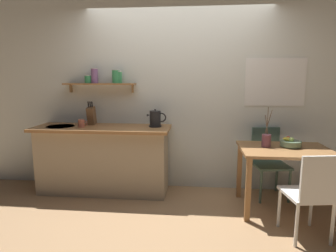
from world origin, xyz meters
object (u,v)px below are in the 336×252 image
Objects in this scene: dining_chair_far at (268,159)px; coffee_mug_by_sink at (82,123)px; electric_kettle at (155,119)px; dining_table at (285,158)px; dining_chair_near at (311,192)px; fruit_bowl at (290,143)px; twig_vase at (266,140)px; knife_block at (91,115)px.

dining_chair_far is 2.53m from coffee_mug_by_sink.
dining_table is at bearing -14.08° from electric_kettle.
electric_kettle reaches higher than dining_table.
coffee_mug_by_sink is at bearing 160.77° from dining_chair_near.
fruit_bowl is 0.91× the size of electric_kettle.
fruit_bowl is at bearing -10.99° from electric_kettle.
coffee_mug_by_sink is (-2.62, 0.91, 0.48)m from dining_chair_near.
fruit_bowl is at bearing -3.99° from coffee_mug_by_sink.
dining_chair_far is at bearing 2.08° from electric_kettle.
coffee_mug_by_sink is (-2.55, 0.26, 0.33)m from dining_table.
dining_chair_near is 7.10× the size of coffee_mug_by_sink.
twig_vase is (-0.21, 0.06, 0.20)m from dining_table.
dining_table is 2.57m from knife_block.
knife_block is (-2.57, 0.39, 0.24)m from fruit_bowl.
electric_kettle is at bearing -177.92° from dining_chair_far.
dining_chair_near is 1.85× the size of twig_vase.
dining_table is 3.95× the size of electric_kettle.
dining_chair_far is 7.26× the size of coffee_mug_by_sink.
knife_block is (-2.49, 0.46, 0.41)m from dining_table.
dining_chair_far reaches higher than dining_table.
knife_block is at bearing 171.45° from fruit_bowl.
fruit_bowl is at bearing 3.08° from twig_vase.
coffee_mug_by_sink reaches higher than dining_chair_near.
knife_block reaches higher than coffee_mug_by_sink.
electric_kettle is (-1.58, 0.40, 0.39)m from dining_table.
dining_chair_far is 3.48× the size of electric_kettle.
knife_block is 0.23m from coffee_mug_by_sink.
dining_table is 0.29m from twig_vase.
dining_chair_far is 1.90× the size of twig_vase.
twig_vase reaches higher than electric_kettle.
fruit_bowl is 0.50× the size of twig_vase.
knife_block is at bearing 169.52° from dining_table.
twig_vase is 2.33m from knife_block.
dining_chair_near is at bearing -23.59° from knife_block.
knife_block reaches higher than dining_chair_far.
twig_vase reaches higher than coffee_mug_by_sink.
dining_chair_near is 2.81m from coffee_mug_by_sink.
dining_chair_near is 1.11m from dining_chair_far.
dining_chair_far is at bearing 99.50° from dining_table.
electric_kettle is 0.79× the size of knife_block.
dining_chair_near reaches higher than fruit_bowl.
dining_chair_far is (-0.14, 1.11, 0.01)m from dining_chair_near.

